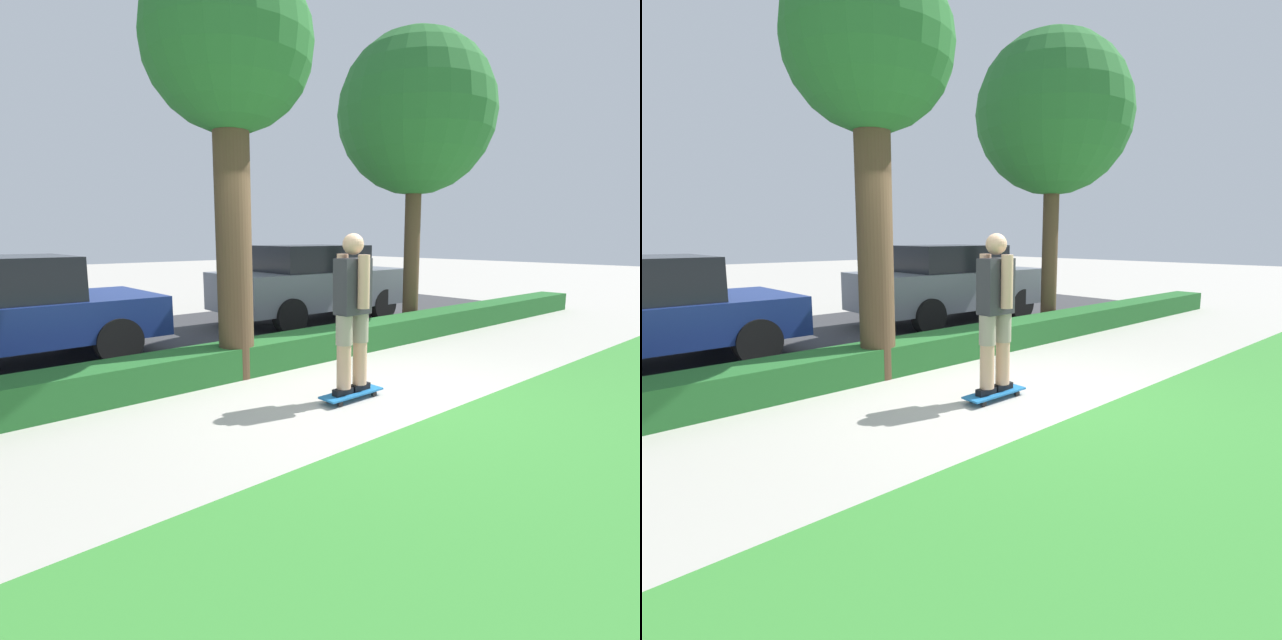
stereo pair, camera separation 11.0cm
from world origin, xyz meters
TOP-DOWN VIEW (x-y plane):
  - ground_plane at (0.00, 0.00)m, footprint 60.00×60.00m
  - street_asphalt at (0.00, 4.20)m, footprint 16.87×5.00m
  - hedge_row at (0.00, 1.60)m, footprint 16.87×0.60m
  - skateboard at (-0.25, -0.09)m, footprint 0.76×0.24m
  - skater_person at (-0.25, -0.09)m, footprint 0.50×0.44m
  - tree_mid at (-0.69, 1.51)m, footprint 1.98×1.98m
  - tree_far at (3.53, 2.14)m, footprint 2.81×2.81m
  - parked_car_middle at (2.71, 4.08)m, footprint 4.03×1.95m

SIDE VIEW (x-z plane):
  - ground_plane at x=0.00m, z-range 0.00..0.00m
  - street_asphalt at x=0.00m, z-range 0.00..0.01m
  - skateboard at x=-0.25m, z-range 0.03..0.11m
  - hedge_row at x=0.00m, z-range 0.00..0.39m
  - parked_car_middle at x=2.71m, z-range 0.03..1.61m
  - skater_person at x=-0.25m, z-range 0.14..1.84m
  - tree_mid at x=-0.69m, z-range 1.30..6.21m
  - tree_far at x=3.53m, z-range 1.22..6.53m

